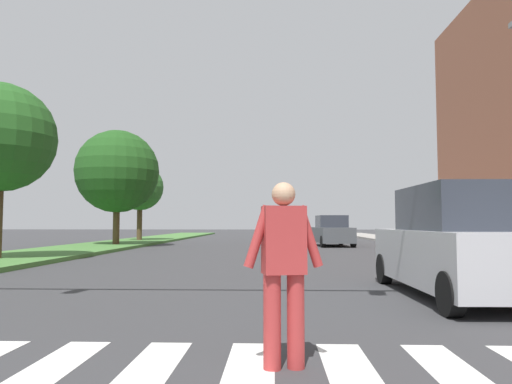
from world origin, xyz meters
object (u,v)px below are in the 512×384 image
at_px(tree_far, 117,172).
at_px(tree_distant, 140,187).
at_px(sedan_midblock, 332,232).
at_px(pedestrian_performer, 284,265).
at_px(suv_crossing, 460,245).
at_px(tree_mid, 0,138).

relative_size(tree_far, tree_distant, 1.20).
bearing_deg(sedan_midblock, tree_far, -173.24).
height_order(tree_far, pedestrian_performer, tree_far).
height_order(suv_crossing, sedan_midblock, suv_crossing).
bearing_deg(tree_distant, pedestrian_performer, -71.64).
bearing_deg(pedestrian_performer, tree_mid, 129.88).
relative_size(tree_far, sedan_midblock, 1.51).
xyz_separation_m(tree_distant, sedan_midblock, (12.65, -5.24, -2.98)).
bearing_deg(tree_mid, tree_far, 87.24).
bearing_deg(tree_distant, sedan_midblock, -22.52).
bearing_deg(tree_far, suv_crossing, -55.39).
relative_size(tree_mid, tree_far, 0.93).
bearing_deg(suv_crossing, tree_distant, 117.66).
height_order(tree_mid, suv_crossing, tree_mid).
xyz_separation_m(tree_mid, pedestrian_performer, (9.33, -11.16, -3.25)).
relative_size(tree_distant, sedan_midblock, 1.26).
xyz_separation_m(tree_far, pedestrian_performer, (8.82, -21.70, -3.24)).
height_order(tree_mid, pedestrian_performer, tree_mid).
height_order(tree_mid, tree_distant, tree_mid).
relative_size(tree_mid, suv_crossing, 1.27).
xyz_separation_m(tree_far, tree_distant, (-0.60, 6.67, -0.39)).
xyz_separation_m(tree_mid, suv_crossing, (12.54, -6.90, -3.25)).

